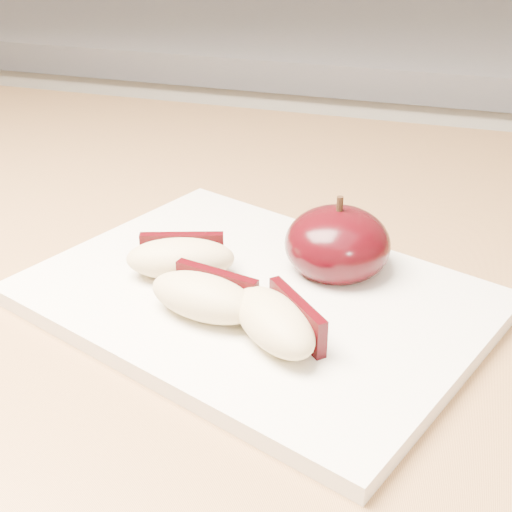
% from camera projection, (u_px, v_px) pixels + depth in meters
% --- Properties ---
extents(back_cabinet, '(2.40, 0.62, 0.94)m').
position_uv_depth(back_cabinet, '(417.00, 287.00, 1.31)').
color(back_cabinet, silver).
rests_on(back_cabinet, ground).
extents(cutting_board, '(0.33, 0.29, 0.01)m').
position_uv_depth(cutting_board, '(256.00, 298.00, 0.46)').
color(cutting_board, white).
rests_on(cutting_board, island_counter).
extents(apple_half, '(0.09, 0.09, 0.06)m').
position_uv_depth(apple_half, '(337.00, 244.00, 0.47)').
color(apple_half, black).
rests_on(apple_half, cutting_board).
extents(apple_wedge_a, '(0.08, 0.05, 0.03)m').
position_uv_depth(apple_wedge_a, '(181.00, 257.00, 0.47)').
color(apple_wedge_a, '#D3BC86').
rests_on(apple_wedge_a, cutting_board).
extents(apple_wedge_b, '(0.08, 0.05, 0.03)m').
position_uv_depth(apple_wedge_b, '(205.00, 296.00, 0.42)').
color(apple_wedge_b, '#D3BC86').
rests_on(apple_wedge_b, cutting_board).
extents(apple_wedge_c, '(0.07, 0.07, 0.03)m').
position_uv_depth(apple_wedge_c, '(277.00, 321.00, 0.40)').
color(apple_wedge_c, '#D3BC86').
rests_on(apple_wedge_c, cutting_board).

